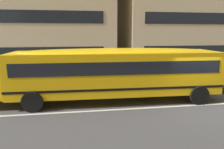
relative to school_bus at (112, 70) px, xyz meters
The scene contains 4 objects.
ground_plane 4.80m from the school_bus, 19.49° to the right, with size 400.00×400.00×0.00m, color #424244.
sidewalk_far 8.30m from the school_bus, 58.69° to the left, with size 120.00×3.00×0.01m, color gray.
lane_centreline 4.80m from the school_bus, 19.49° to the right, with size 110.00×0.16×0.01m, color silver.
school_bus is the anchor object (origin of this frame).
Camera 1 is at (-5.87, -9.43, 3.70)m, focal length 32.98 mm.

